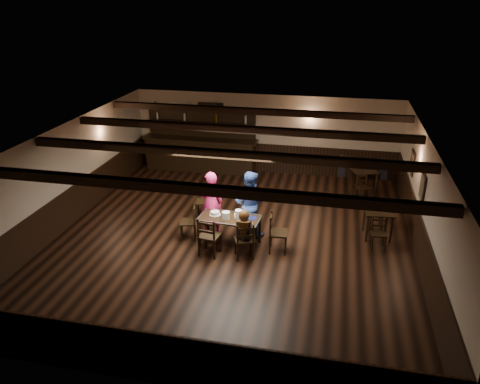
% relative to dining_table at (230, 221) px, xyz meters
% --- Properties ---
extents(ground, '(10.00, 10.00, 0.00)m').
position_rel_dining_table_xyz_m(ground, '(0.00, 0.34, -0.66)').
color(ground, black).
rests_on(ground, ground).
extents(room_shell, '(9.02, 10.02, 2.71)m').
position_rel_dining_table_xyz_m(room_shell, '(0.01, 0.38, 1.08)').
color(room_shell, beige).
rests_on(room_shell, ground).
extents(dining_table, '(1.54, 0.86, 0.75)m').
position_rel_dining_table_xyz_m(dining_table, '(0.00, 0.00, 0.00)').
color(dining_table, black).
rests_on(dining_table, ground).
extents(chair_near_left, '(0.53, 0.51, 1.00)m').
position_rel_dining_table_xyz_m(chair_near_left, '(-0.37, -0.64, -0.08)').
color(chair_near_left, black).
rests_on(chair_near_left, ground).
extents(chair_near_right, '(0.55, 0.54, 0.92)m').
position_rel_dining_table_xyz_m(chair_near_right, '(0.49, -0.59, -0.12)').
color(chair_near_right, black).
rests_on(chair_near_right, ground).
extents(chair_end_left, '(0.50, 0.52, 0.90)m').
position_rel_dining_table_xyz_m(chair_end_left, '(-1.04, 0.13, -0.14)').
color(chair_end_left, black).
rests_on(chair_end_left, ground).
extents(chair_end_right, '(0.47, 0.49, 0.98)m').
position_rel_dining_table_xyz_m(chair_end_right, '(1.13, -0.07, -0.09)').
color(chair_end_right, black).
rests_on(chair_end_right, ground).
extents(chair_far_pushed, '(0.55, 0.54, 1.02)m').
position_rel_dining_table_xyz_m(chair_far_pushed, '(-1.03, 1.38, -0.07)').
color(chair_far_pushed, black).
rests_on(chair_far_pushed, ground).
extents(woman_pink, '(0.72, 0.60, 1.70)m').
position_rel_dining_table_xyz_m(woman_pink, '(-0.61, 0.51, 0.19)').
color(woman_pink, '#FF2B81').
rests_on(woman_pink, ground).
extents(man_blue, '(0.93, 0.77, 1.74)m').
position_rel_dining_table_xyz_m(man_blue, '(0.36, 0.65, 0.20)').
color(man_blue, navy).
rests_on(man_blue, ground).
extents(seated_person, '(0.33, 0.49, 0.80)m').
position_rel_dining_table_xyz_m(seated_person, '(0.46, -0.53, 0.16)').
color(seated_person, black).
rests_on(seated_person, ground).
extents(cake, '(0.28, 0.28, 0.09)m').
position_rel_dining_table_xyz_m(cake, '(-0.39, 0.07, 0.13)').
color(cake, white).
rests_on(cake, dining_table).
extents(plate_stack_a, '(0.19, 0.19, 0.18)m').
position_rel_dining_table_xyz_m(plate_stack_a, '(-0.07, -0.09, 0.18)').
color(plate_stack_a, white).
rests_on(plate_stack_a, dining_table).
extents(plate_stack_b, '(0.18, 0.18, 0.21)m').
position_rel_dining_table_xyz_m(plate_stack_b, '(0.22, 0.01, 0.19)').
color(plate_stack_b, white).
rests_on(plate_stack_b, dining_table).
extents(tea_light, '(0.05, 0.05, 0.06)m').
position_rel_dining_table_xyz_m(tea_light, '(0.11, 0.12, 0.11)').
color(tea_light, '#A5A8AD').
rests_on(tea_light, dining_table).
extents(salt_shaker, '(0.04, 0.04, 0.09)m').
position_rel_dining_table_xyz_m(salt_shaker, '(0.29, -0.14, 0.14)').
color(salt_shaker, silver).
rests_on(salt_shaker, dining_table).
extents(pepper_shaker, '(0.03, 0.03, 0.08)m').
position_rel_dining_table_xyz_m(pepper_shaker, '(0.41, -0.11, 0.13)').
color(pepper_shaker, '#A5A8AD').
rests_on(pepper_shaker, dining_table).
extents(drink_glass, '(0.07, 0.07, 0.10)m').
position_rel_dining_table_xyz_m(drink_glass, '(0.36, 0.13, 0.14)').
color(drink_glass, silver).
rests_on(drink_glass, dining_table).
extents(menu_red, '(0.33, 0.29, 0.00)m').
position_rel_dining_table_xyz_m(menu_red, '(0.46, -0.18, 0.09)').
color(menu_red, maroon).
rests_on(menu_red, dining_table).
extents(menu_blue, '(0.34, 0.29, 0.00)m').
position_rel_dining_table_xyz_m(menu_blue, '(0.50, 0.10, 0.09)').
color(menu_blue, '#0D1145').
rests_on(menu_blue, dining_table).
extents(bar_counter, '(4.01, 0.70, 2.20)m').
position_rel_dining_table_xyz_m(bar_counter, '(-2.22, 5.06, 0.06)').
color(bar_counter, black).
rests_on(bar_counter, ground).
extents(back_table_a, '(0.78, 0.78, 0.75)m').
position_rel_dining_table_xyz_m(back_table_a, '(3.60, 1.17, -0.02)').
color(back_table_a, black).
rests_on(back_table_a, ground).
extents(back_table_b, '(0.97, 0.97, 0.75)m').
position_rel_dining_table_xyz_m(back_table_b, '(3.30, 4.11, -0.02)').
color(back_table_b, black).
rests_on(back_table_b, ground).
extents(bg_patron_left, '(0.20, 0.33, 0.68)m').
position_rel_dining_table_xyz_m(bg_patron_left, '(2.64, 4.22, 0.14)').
color(bg_patron_left, black).
rests_on(bg_patron_left, ground).
extents(bg_patron_right, '(0.30, 0.38, 0.68)m').
position_rel_dining_table_xyz_m(bg_patron_right, '(3.87, 4.20, 0.14)').
color(bg_patron_right, black).
rests_on(bg_patron_right, ground).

